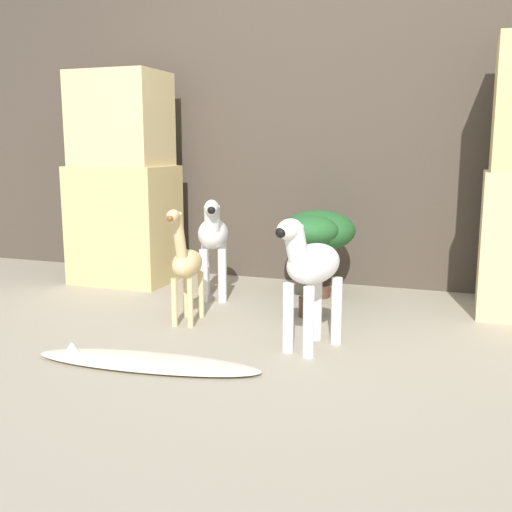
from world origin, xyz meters
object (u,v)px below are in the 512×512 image
at_px(surfboard, 145,362).
at_px(potted_palm_front, 318,233).
at_px(zebra_left, 213,238).
at_px(potted_palm_back, 311,239).
at_px(zebra_right, 311,270).
at_px(giraffe_figurine, 186,263).

bearing_deg(surfboard, potted_palm_front, 73.89).
distance_m(zebra_left, potted_palm_back, 0.72).
distance_m(zebra_left, surfboard, 1.28).
bearing_deg(zebra_right, surfboard, -143.96).
height_order(zebra_right, surfboard, zebra_right).
relative_size(zebra_left, surfboard, 0.61).
height_order(zebra_right, zebra_left, same).
relative_size(zebra_right, surfboard, 0.61).
bearing_deg(potted_palm_back, zebra_left, 163.44).
relative_size(zebra_right, giraffe_figurine, 1.00).
height_order(zebra_left, potted_palm_back, zebra_left).
bearing_deg(giraffe_figurine, potted_palm_front, 56.58).
height_order(zebra_right, potted_palm_back, zebra_right).
xyz_separation_m(zebra_right, potted_palm_front, (-0.21, 1.01, 0.03)).
relative_size(zebra_left, potted_palm_front, 1.15).
relative_size(potted_palm_front, surfboard, 0.53).
bearing_deg(giraffe_figurine, zebra_right, -14.87).
distance_m(zebra_right, potted_palm_back, 0.57).
bearing_deg(potted_palm_back, zebra_right, -75.75).
bearing_deg(potted_palm_front, potted_palm_back, -81.57).
bearing_deg(zebra_left, giraffe_figurine, -81.90).
bearing_deg(potted_palm_back, potted_palm_front, 98.43).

